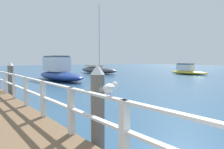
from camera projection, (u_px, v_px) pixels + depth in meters
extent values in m
cube|color=silver|center=(124.00, 134.00, 2.92)|extent=(0.12, 0.12, 0.98)
cube|color=silver|center=(71.00, 111.00, 4.24)|extent=(0.12, 0.12, 0.98)
cube|color=silver|center=(43.00, 99.00, 5.55)|extent=(0.12, 0.12, 0.98)
cube|color=silver|center=(26.00, 91.00, 6.86)|extent=(0.12, 0.12, 0.98)
cube|color=silver|center=(14.00, 86.00, 8.18)|extent=(0.12, 0.12, 0.98)
cube|color=silver|center=(6.00, 83.00, 9.49)|extent=(0.12, 0.12, 0.98)
cube|color=silver|center=(5.00, 73.00, 9.46)|extent=(0.10, 20.00, 0.04)
cube|color=silver|center=(6.00, 82.00, 9.49)|extent=(0.10, 20.00, 0.04)
cylinder|color=#6B6056|center=(98.00, 117.00, 4.15)|extent=(0.28, 0.28, 1.73)
cone|color=white|center=(97.00, 69.00, 4.08)|extent=(0.29, 0.29, 0.20)
cylinder|color=#6B6056|center=(11.00, 83.00, 10.36)|extent=(0.28, 0.28, 1.73)
cone|color=white|center=(10.00, 64.00, 10.29)|extent=(0.29, 0.29, 0.20)
ellipsoid|color=white|center=(109.00, 88.00, 3.17)|extent=(0.31, 0.22, 0.15)
sphere|color=white|center=(115.00, 84.00, 3.31)|extent=(0.09, 0.09, 0.09)
cone|color=gold|center=(117.00, 84.00, 3.37)|extent=(0.06, 0.04, 0.02)
cone|color=#939399|center=(103.00, 89.00, 3.02)|extent=(0.10, 0.09, 0.07)
ellipsoid|color=#939399|center=(109.00, 87.00, 3.16)|extent=(0.27, 0.24, 0.04)
cylinder|color=tan|center=(107.00, 95.00, 3.18)|extent=(0.01, 0.01, 0.05)
cylinder|color=tan|center=(110.00, 95.00, 3.15)|extent=(0.01, 0.01, 0.05)
ellipsoid|color=#4C4C51|center=(98.00, 70.00, 30.92)|extent=(2.74, 8.14, 0.99)
cylinder|color=#B2B2B7|center=(99.00, 36.00, 30.26)|extent=(0.10, 0.10, 9.17)
cylinder|color=#B2B2B7|center=(94.00, 64.00, 31.62)|extent=(0.23, 2.81, 0.08)
cube|color=beige|center=(94.00, 66.00, 31.60)|extent=(1.45, 2.96, 0.30)
ellipsoid|color=navy|center=(60.00, 76.00, 20.45)|extent=(2.76, 8.21, 0.88)
cube|color=white|center=(56.00, 64.00, 21.01)|extent=(1.73, 3.30, 1.41)
cube|color=#334756|center=(56.00, 57.00, 20.95)|extent=(1.62, 2.97, 0.16)
ellipsoid|color=gold|center=(189.00, 73.00, 28.59)|extent=(1.82, 5.66, 0.53)
cube|color=white|center=(185.00, 68.00, 28.99)|extent=(1.15, 2.27, 0.85)
cube|color=#334756|center=(185.00, 64.00, 28.95)|extent=(1.07, 2.04, 0.16)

